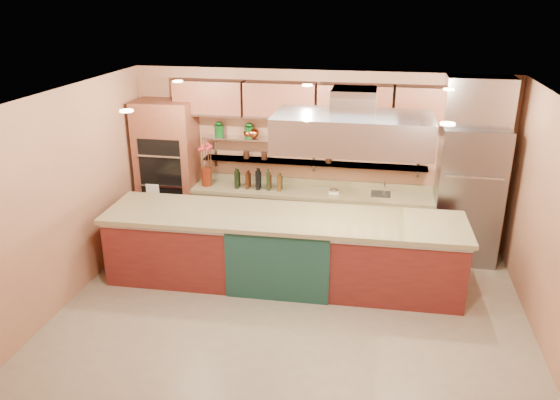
% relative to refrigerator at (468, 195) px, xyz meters
% --- Properties ---
extents(floor, '(6.00, 5.00, 0.02)m').
position_rel_refrigerator_xyz_m(floor, '(-2.35, -2.14, -1.06)').
color(floor, gray).
rests_on(floor, ground).
extents(ceiling, '(6.00, 5.00, 0.02)m').
position_rel_refrigerator_xyz_m(ceiling, '(-2.35, -2.14, 1.75)').
color(ceiling, black).
rests_on(ceiling, wall_back).
extents(wall_back, '(6.00, 0.04, 2.80)m').
position_rel_refrigerator_xyz_m(wall_back, '(-2.35, 0.36, 0.35)').
color(wall_back, '#AC7451').
rests_on(wall_back, floor).
extents(wall_front, '(6.00, 0.04, 2.80)m').
position_rel_refrigerator_xyz_m(wall_front, '(-2.35, -4.64, 0.35)').
color(wall_front, '#AC7451').
rests_on(wall_front, floor).
extents(wall_left, '(0.04, 5.00, 2.80)m').
position_rel_refrigerator_xyz_m(wall_left, '(-5.35, -2.14, 0.35)').
color(wall_left, '#AC7451').
rests_on(wall_left, floor).
extents(wall_right, '(0.04, 5.00, 2.80)m').
position_rel_refrigerator_xyz_m(wall_right, '(0.65, -2.14, 0.35)').
color(wall_right, '#AC7451').
rests_on(wall_right, floor).
extents(oven_stack, '(0.95, 0.64, 2.30)m').
position_rel_refrigerator_xyz_m(oven_stack, '(-4.80, 0.04, 0.10)').
color(oven_stack, brown).
rests_on(oven_stack, floor).
extents(refrigerator, '(0.95, 0.72, 2.10)m').
position_rel_refrigerator_xyz_m(refrigerator, '(0.00, 0.00, 0.00)').
color(refrigerator, gray).
rests_on(refrigerator, floor).
extents(back_counter, '(3.84, 0.64, 0.93)m').
position_rel_refrigerator_xyz_m(back_counter, '(-2.40, 0.06, -0.58)').
color(back_counter, tan).
rests_on(back_counter, floor).
extents(wall_shelf_lower, '(3.60, 0.26, 0.03)m').
position_rel_refrigerator_xyz_m(wall_shelf_lower, '(-2.40, 0.23, 0.30)').
color(wall_shelf_lower, silver).
rests_on(wall_shelf_lower, wall_back).
extents(wall_shelf_upper, '(3.60, 0.26, 0.03)m').
position_rel_refrigerator_xyz_m(wall_shelf_upper, '(-2.40, 0.23, 0.65)').
color(wall_shelf_upper, silver).
rests_on(wall_shelf_upper, wall_back).
extents(upper_cabinets, '(4.60, 0.36, 0.55)m').
position_rel_refrigerator_xyz_m(upper_cabinets, '(-2.35, 0.18, 1.30)').
color(upper_cabinets, brown).
rests_on(upper_cabinets, wall_back).
extents(range_hood, '(2.00, 1.00, 0.45)m').
position_rel_refrigerator_xyz_m(range_hood, '(-1.71, -1.27, 1.20)').
color(range_hood, silver).
rests_on(range_hood, ceiling).
extents(ceiling_downlights, '(4.00, 2.80, 0.02)m').
position_rel_refrigerator_xyz_m(ceiling_downlights, '(-2.35, -1.94, 1.72)').
color(ceiling_downlights, '#FFE5A5').
rests_on(ceiling_downlights, ceiling).
extents(island, '(4.94, 1.20, 1.03)m').
position_rel_refrigerator_xyz_m(island, '(-2.61, -1.27, -0.54)').
color(island, maroon).
rests_on(island, floor).
extents(flower_vase, '(0.19, 0.19, 0.31)m').
position_rel_refrigerator_xyz_m(flower_vase, '(-4.13, 0.01, 0.03)').
color(flower_vase, '#601F0E').
rests_on(flower_vase, back_counter).
extents(oil_bottle_cluster, '(0.85, 0.56, 0.26)m').
position_rel_refrigerator_xyz_m(oil_bottle_cluster, '(-3.25, 0.01, 0.01)').
color(oil_bottle_cluster, black).
rests_on(oil_bottle_cluster, back_counter).
extents(kitchen_scale, '(0.17, 0.14, 0.09)m').
position_rel_refrigerator_xyz_m(kitchen_scale, '(-2.03, 0.01, -0.08)').
color(kitchen_scale, white).
rests_on(kitchen_scale, back_counter).
extents(bar_faucet, '(0.04, 0.04, 0.22)m').
position_rel_refrigerator_xyz_m(bar_faucet, '(-1.25, 0.11, -0.01)').
color(bar_faucet, silver).
rests_on(bar_faucet, back_counter).
extents(copper_kettle, '(0.24, 0.24, 0.16)m').
position_rel_refrigerator_xyz_m(copper_kettle, '(-3.38, 0.23, 0.75)').
color(copper_kettle, '#B25229').
rests_on(copper_kettle, wall_shelf_upper).
extents(green_canister, '(0.17, 0.17, 0.17)m').
position_rel_refrigerator_xyz_m(green_canister, '(-2.70, 0.23, 0.75)').
color(green_canister, '#0D3F13').
rests_on(green_canister, wall_shelf_upper).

